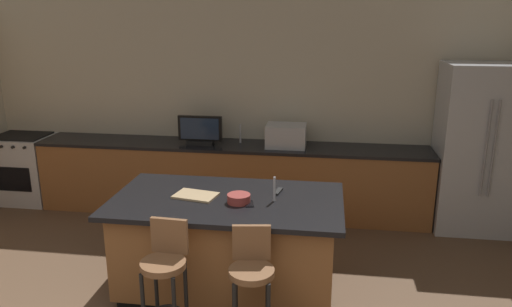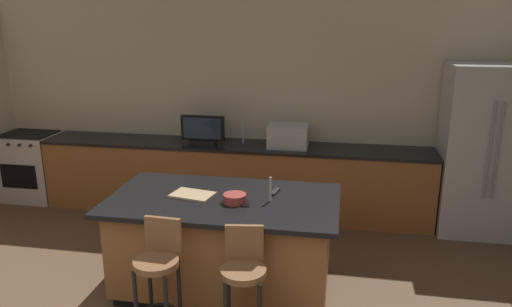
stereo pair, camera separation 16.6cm
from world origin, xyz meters
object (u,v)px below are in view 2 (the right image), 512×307
object	(u,v)px
bar_stool_right	(244,279)
cell_phone	(245,204)
refrigerator	(483,151)
range_oven	(32,166)
bar_stool_left	(159,271)
fruit_bowl	(235,198)
cutting_board	(193,195)
tv_remote	(275,192)
kitchen_island	(224,244)
tv_monitor	(203,131)
microwave	(288,136)

from	to	relation	value
bar_stool_right	cell_phone	size ratio (longest dim) A/B	6.32
refrigerator	range_oven	distance (m)	5.77
bar_stool_left	bar_stool_right	xyz separation A→B (m)	(0.65, 0.04, -0.02)
fruit_bowl	cutting_board	world-z (taller)	fruit_bowl
fruit_bowl	cutting_board	xyz separation A→B (m)	(-0.41, 0.09, -0.03)
refrigerator	fruit_bowl	xyz separation A→B (m)	(-2.47, -1.87, -0.03)
refrigerator	bar_stool_left	world-z (taller)	refrigerator
fruit_bowl	cutting_board	bearing A→B (deg)	167.46
refrigerator	range_oven	bearing A→B (deg)	179.59
tv_remote	cutting_board	size ratio (longest dim) A/B	0.46
range_oven	cutting_board	distance (m)	3.43
refrigerator	fruit_bowl	bearing A→B (deg)	-142.90
cutting_board	kitchen_island	bearing A→B (deg)	-2.13
range_oven	fruit_bowl	distance (m)	3.83
kitchen_island	range_oven	size ratio (longest dim) A/B	2.20
tv_monitor	fruit_bowl	size ratio (longest dim) A/B	2.74
microwave	tv_remote	world-z (taller)	microwave
microwave	tv_monitor	xyz separation A→B (m)	(-1.06, -0.05, 0.03)
bar_stool_right	tv_remote	xyz separation A→B (m)	(0.10, 0.96, 0.35)
range_oven	cell_phone	world-z (taller)	range_oven
microwave	cutting_board	size ratio (longest dim) A/B	1.30
range_oven	microwave	world-z (taller)	microwave
refrigerator	tv_monitor	bearing A→B (deg)	-179.84
kitchen_island	fruit_bowl	distance (m)	0.50
fruit_bowl	tv_remote	xyz separation A→B (m)	(0.31, 0.30, -0.03)
refrigerator	bar_stool_right	distance (m)	3.41
kitchen_island	refrigerator	bearing A→B (deg)	34.60
microwave	cell_phone	world-z (taller)	microwave
fruit_bowl	cell_phone	size ratio (longest dim) A/B	1.34
refrigerator	cell_phone	size ratio (longest dim) A/B	12.98
refrigerator	tv_monitor	distance (m)	3.29
range_oven	fruit_bowl	world-z (taller)	fruit_bowl
tv_monitor	cell_phone	distance (m)	2.10
bar_stool_left	range_oven	bearing A→B (deg)	140.84
range_oven	refrigerator	bearing A→B (deg)	-0.41
refrigerator	cell_phone	bearing A→B (deg)	-141.46
range_oven	cell_phone	bearing A→B (deg)	-29.78
bar_stool_left	cell_phone	distance (m)	0.92
microwave	tv_monitor	distance (m)	1.06
bar_stool_right	fruit_bowl	xyz separation A→B (m)	(-0.21, 0.66, 0.38)
range_oven	cell_phone	size ratio (longest dim) A/B	6.15
bar_stool_right	refrigerator	bearing A→B (deg)	39.89
refrigerator	cutting_board	bearing A→B (deg)	-148.28
microwave	cutting_board	distance (m)	1.93
bar_stool_right	fruit_bowl	world-z (taller)	fruit_bowl
range_oven	cell_phone	distance (m)	3.92
range_oven	bar_stool_left	distance (m)	3.87
tv_remote	range_oven	bearing A→B (deg)	166.39
tv_remote	cell_phone	bearing A→B (deg)	-113.42
cell_phone	tv_remote	size ratio (longest dim) A/B	0.88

